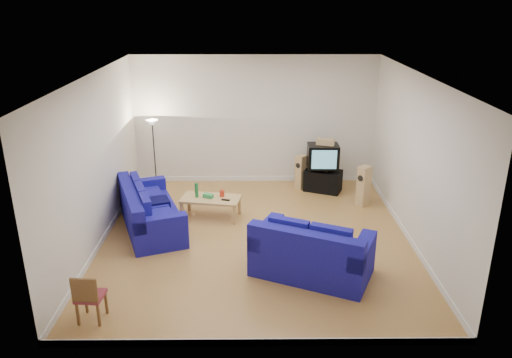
{
  "coord_description": "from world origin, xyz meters",
  "views": [
    {
      "loc": [
        -0.08,
        -8.87,
        4.55
      ],
      "look_at": [
        0.0,
        0.4,
        1.1
      ],
      "focal_mm": 35.0,
      "sensor_mm": 36.0,
      "label": 1
    }
  ],
  "objects_px": {
    "sofa_three_seat": "(148,214)",
    "sofa_loveseat": "(311,256)",
    "television": "(323,156)",
    "coffee_table": "(211,200)",
    "tv_stand": "(323,181)"
  },
  "relations": [
    {
      "from": "sofa_loveseat",
      "to": "coffee_table",
      "type": "height_order",
      "value": "sofa_loveseat"
    },
    {
      "from": "sofa_loveseat",
      "to": "tv_stand",
      "type": "xyz_separation_m",
      "value": [
        0.74,
        3.92,
        -0.1
      ]
    },
    {
      "from": "sofa_three_seat",
      "to": "sofa_loveseat",
      "type": "height_order",
      "value": "sofa_loveseat"
    },
    {
      "from": "coffee_table",
      "to": "tv_stand",
      "type": "xyz_separation_m",
      "value": [
        2.62,
        1.52,
        -0.13
      ]
    },
    {
      "from": "tv_stand",
      "to": "television",
      "type": "xyz_separation_m",
      "value": [
        -0.04,
        -0.05,
        0.64
      ]
    },
    {
      "from": "coffee_table",
      "to": "television",
      "type": "relative_size",
      "value": 1.8
    },
    {
      "from": "coffee_table",
      "to": "television",
      "type": "distance_m",
      "value": 3.02
    },
    {
      "from": "sofa_loveseat",
      "to": "tv_stand",
      "type": "height_order",
      "value": "sofa_loveseat"
    },
    {
      "from": "television",
      "to": "coffee_table",
      "type": "bearing_deg",
      "value": -149.2
    },
    {
      "from": "sofa_loveseat",
      "to": "sofa_three_seat",
      "type": "bearing_deg",
      "value": 173.81
    },
    {
      "from": "sofa_three_seat",
      "to": "television",
      "type": "distance_m",
      "value": 4.36
    },
    {
      "from": "sofa_three_seat",
      "to": "television",
      "type": "bearing_deg",
      "value": 97.39
    },
    {
      "from": "sofa_three_seat",
      "to": "television",
      "type": "height_order",
      "value": "television"
    },
    {
      "from": "sofa_three_seat",
      "to": "tv_stand",
      "type": "xyz_separation_m",
      "value": [
        3.86,
        2.07,
        -0.07
      ]
    },
    {
      "from": "sofa_loveseat",
      "to": "television",
      "type": "relative_size",
      "value": 3.01
    }
  ]
}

